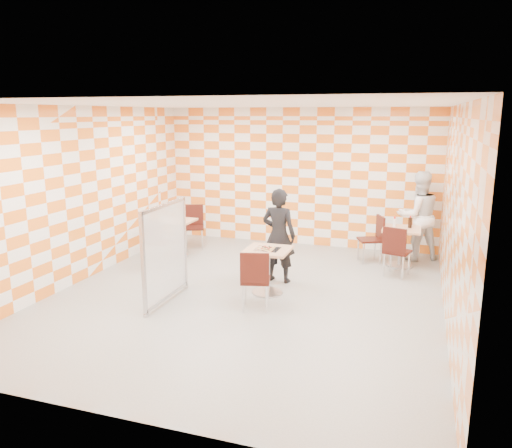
{
  "coord_description": "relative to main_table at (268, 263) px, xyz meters",
  "views": [
    {
      "loc": [
        2.52,
        -7.15,
        2.86
      ],
      "look_at": [
        0.1,
        0.2,
        1.15
      ],
      "focal_mm": 35.0,
      "sensor_mm": 36.0,
      "label": 1
    }
  ],
  "objects": [
    {
      "name": "chair_main_front",
      "position": [
        0.05,
        -0.78,
        0.04
      ],
      "size": [
        0.51,
        0.52,
        0.92
      ],
      "color": "#37100B",
      "rests_on": "ground"
    },
    {
      "name": "partition",
      "position": [
        -1.38,
        -0.83,
        0.28
      ],
      "size": [
        0.08,
        1.38,
        1.55
      ],
      "color": "white",
      "rests_on": "ground"
    },
    {
      "name": "chair_second_side",
      "position": [
        1.47,
        2.35,
        0.04
      ],
      "size": [
        0.56,
        0.56,
        0.92
      ],
      "color": "#37100B",
      "rests_on": "ground"
    },
    {
      "name": "man_white",
      "position": [
        2.26,
        2.83,
        0.38
      ],
      "size": [
        1.07,
        0.97,
        1.78
      ],
      "primitive_type": "imported",
      "rotation": [
        0.0,
        0.0,
        3.58
      ],
      "color": "white",
      "rests_on": "ground"
    },
    {
      "name": "pizza_on_foil",
      "position": [
        -0.0,
        -0.02,
        0.26
      ],
      "size": [
        0.4,
        0.4,
        0.04
      ],
      "color": "silver",
      "rests_on": "main_table"
    },
    {
      "name": "room_shell",
      "position": [
        -0.29,
        0.32,
        0.99
      ],
      "size": [
        7.0,
        7.0,
        7.0
      ],
      "color": "#999993",
      "rests_on": "ground"
    },
    {
      "name": "chair_empty_near",
      "position": [
        -2.45,
        0.79,
        0.04
      ],
      "size": [
        0.45,
        0.46,
        0.92
      ],
      "color": "#37100B",
      "rests_on": "ground"
    },
    {
      "name": "second_table",
      "position": [
        1.98,
        2.22,
        0.0
      ],
      "size": [
        0.7,
        0.7,
        0.75
      ],
      "color": "tan",
      "rests_on": "ground"
    },
    {
      "name": "empty_table",
      "position": [
        -2.43,
        1.52,
        0.0
      ],
      "size": [
        0.7,
        0.7,
        0.75
      ],
      "color": "tan",
      "rests_on": "ground"
    },
    {
      "name": "soda_bottle",
      "position": [
        2.12,
        2.3,
        0.34
      ],
      "size": [
        0.07,
        0.07,
        0.23
      ],
      "color": "black",
      "rests_on": "second_table"
    },
    {
      "name": "main_table",
      "position": [
        0.0,
        0.0,
        0.0
      ],
      "size": [
        0.7,
        0.7,
        0.75
      ],
      "color": "tan",
      "rests_on": "ground"
    },
    {
      "name": "sport_bottle",
      "position": [
        1.84,
        2.29,
        0.33
      ],
      "size": [
        0.06,
        0.06,
        0.2
      ],
      "color": "white",
      "rests_on": "second_table"
    },
    {
      "name": "man_dark",
      "position": [
        -0.0,
        0.65,
        0.31
      ],
      "size": [
        0.63,
        0.45,
        1.64
      ],
      "primitive_type": "imported",
      "rotation": [
        0.0,
        0.0,
        3.05
      ],
      "color": "black",
      "rests_on": "ground"
    },
    {
      "name": "chair_empty_far",
      "position": [
        -2.38,
        2.29,
        0.04
      ],
      "size": [
        0.56,
        0.57,
        0.92
      ],
      "color": "#37100B",
      "rests_on": "ground"
    },
    {
      "name": "chair_second_front",
      "position": [
        1.92,
        1.5,
        0.04
      ],
      "size": [
        0.52,
        0.53,
        0.92
      ],
      "color": "#37100B",
      "rests_on": "ground"
    }
  ]
}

